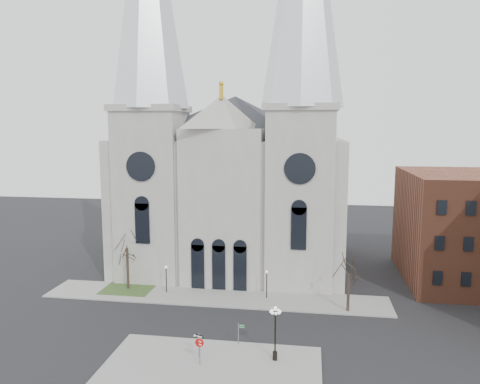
# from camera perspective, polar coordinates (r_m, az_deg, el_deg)

# --- Properties ---
(ground) EXTENTS (160.00, 160.00, 0.00)m
(ground) POSITION_cam_1_polar(r_m,az_deg,el_deg) (46.05, -6.02, -17.47)
(ground) COLOR black
(ground) RESTS_ON ground
(sidewalk_near) EXTENTS (18.00, 10.00, 0.14)m
(sidewalk_near) POSITION_cam_1_polar(r_m,az_deg,el_deg) (41.05, -3.58, -20.69)
(sidewalk_near) COLOR gray
(sidewalk_near) RESTS_ON ground
(sidewalk_far) EXTENTS (40.00, 6.00, 0.14)m
(sidewalk_far) POSITION_cam_1_polar(r_m,az_deg,el_deg) (55.88, -3.08, -12.66)
(sidewalk_far) COLOR gray
(sidewalk_far) RESTS_ON ground
(grass_patch) EXTENTS (6.00, 5.00, 0.18)m
(grass_patch) POSITION_cam_1_polar(r_m,az_deg,el_deg) (59.87, -13.45, -11.42)
(grass_patch) COLOR #304F21
(grass_patch) RESTS_ON ground
(cathedral) EXTENTS (33.00, 26.66, 54.00)m
(cathedral) POSITION_cam_1_polar(r_m,az_deg,el_deg) (63.95, -1.01, 6.84)
(cathedral) COLOR #A29F97
(cathedral) RESTS_ON ground
(bg_building_brick) EXTENTS (14.00, 18.00, 14.00)m
(bg_building_brick) POSITION_cam_1_polar(r_m,az_deg,el_deg) (66.28, 25.43, -3.90)
(bg_building_brick) COLOR brown
(bg_building_brick) RESTS_ON ground
(tree_left) EXTENTS (3.20, 3.20, 7.50)m
(tree_left) POSITION_cam_1_polar(r_m,az_deg,el_deg) (58.30, -13.62, -6.32)
(tree_left) COLOR black
(tree_left) RESTS_ON ground
(tree_right) EXTENTS (3.20, 3.20, 6.00)m
(tree_right) POSITION_cam_1_polar(r_m,az_deg,el_deg) (51.65, 13.15, -9.45)
(tree_right) COLOR black
(tree_right) RESTS_ON ground
(ped_lamp_left) EXTENTS (0.32, 0.32, 3.26)m
(ped_lamp_left) POSITION_cam_1_polar(r_m,az_deg,el_deg) (57.06, -8.99, -9.90)
(ped_lamp_left) COLOR black
(ped_lamp_left) RESTS_ON sidewalk_far
(ped_lamp_right) EXTENTS (0.32, 0.32, 3.26)m
(ped_lamp_right) POSITION_cam_1_polar(r_m,az_deg,el_deg) (54.73, 3.28, -10.60)
(ped_lamp_right) COLOR black
(ped_lamp_right) RESTS_ON sidewalk_far
(stop_sign) EXTENTS (0.79, 0.36, 2.37)m
(stop_sign) POSITION_cam_1_polar(r_m,az_deg,el_deg) (40.77, -4.93, -18.13)
(stop_sign) COLOR slate
(stop_sign) RESTS_ON sidewalk_near
(globe_lamp) EXTENTS (1.18, 1.18, 4.75)m
(globe_lamp) POSITION_cam_1_polar(r_m,az_deg,el_deg) (40.93, 4.32, -16.02)
(globe_lamp) COLOR black
(globe_lamp) RESTS_ON sidewalk_near
(one_way_sign) EXTENTS (0.91, 0.35, 2.18)m
(one_way_sign) POSITION_cam_1_polar(r_m,az_deg,el_deg) (41.99, -5.03, -17.65)
(one_way_sign) COLOR slate
(one_way_sign) RESTS_ON sidewalk_near
(street_name_sign) EXTENTS (0.63, 0.09, 1.97)m
(street_name_sign) POSITION_cam_1_polar(r_m,az_deg,el_deg) (44.17, -0.08, -16.69)
(street_name_sign) COLOR slate
(street_name_sign) RESTS_ON sidewalk_near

